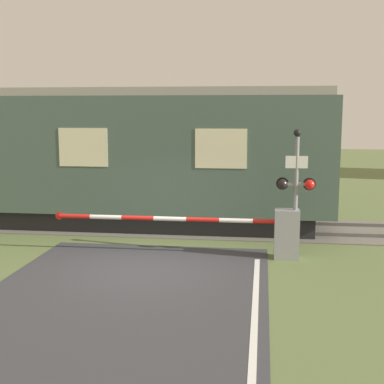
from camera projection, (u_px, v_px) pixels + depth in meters
The scene contains 5 objects.
ground_plane at pixel (145, 268), 12.35m from camera, with size 80.00×80.00×0.00m, color #5B6B3D.
track_bed at pixel (176, 226), 16.70m from camera, with size 36.00×3.20×0.13m.
train at pixel (99, 157), 16.69m from camera, with size 14.33×2.86×4.26m.
crossing_barrier at pixel (265, 231), 13.14m from camera, with size 6.20×0.44×1.22m.
signal_post at pixel (296, 186), 12.90m from camera, with size 0.94×0.26×3.17m.
Camera 1 is at (2.66, -11.70, 3.61)m, focal length 50.00 mm.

